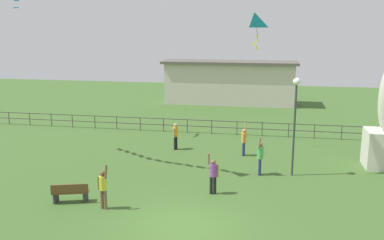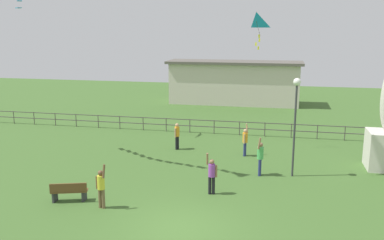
{
  "view_description": "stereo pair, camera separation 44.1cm",
  "coord_description": "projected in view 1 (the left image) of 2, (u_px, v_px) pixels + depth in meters",
  "views": [
    {
      "loc": [
        2.93,
        -13.88,
        7.12
      ],
      "look_at": [
        -0.82,
        5.97,
        2.7
      ],
      "focal_mm": 39.6,
      "sensor_mm": 36.0,
      "label": 1
    },
    {
      "loc": [
        3.36,
        -13.79,
        7.12
      ],
      "look_at": [
        -0.82,
        5.97,
        2.7
      ],
      "focal_mm": 39.6,
      "sensor_mm": 36.0,
      "label": 2
    }
  ],
  "objects": [
    {
      "name": "person_3",
      "position": [
        213.0,
        174.0,
        18.32
      ],
      "size": [
        0.5,
        0.29,
        1.86
      ],
      "color": "black",
      "rests_on": "ground_plane"
    },
    {
      "name": "waterfront_railing",
      "position": [
        222.0,
        125.0,
        28.73
      ],
      "size": [
        36.01,
        0.06,
        0.95
      ],
      "color": "#4C4742",
      "rests_on": "ground_plane"
    },
    {
      "name": "pavilion_building",
      "position": [
        229.0,
        82.0,
        40.07
      ],
      "size": [
        12.59,
        3.68,
        4.04
      ],
      "color": "beige",
      "rests_on": "ground_plane"
    },
    {
      "name": "person_0",
      "position": [
        176.0,
        135.0,
        25.07
      ],
      "size": [
        0.29,
        0.46,
        1.59
      ],
      "color": "black",
      "rests_on": "ground_plane"
    },
    {
      "name": "person_2",
      "position": [
        260.0,
        156.0,
        20.7
      ],
      "size": [
        0.31,
        0.51,
        1.96
      ],
      "color": "navy",
      "rests_on": "ground_plane"
    },
    {
      "name": "park_bench",
      "position": [
        70.0,
        192.0,
        17.47
      ],
      "size": [
        1.55,
        0.84,
        0.85
      ],
      "color": "brown",
      "rests_on": "ground_plane"
    },
    {
      "name": "person_1",
      "position": [
        103.0,
        187.0,
        16.79
      ],
      "size": [
        0.48,
        0.34,
        1.87
      ],
      "color": "brown",
      "rests_on": "ground_plane"
    },
    {
      "name": "person_4",
      "position": [
        244.0,
        140.0,
        23.87
      ],
      "size": [
        0.29,
        0.47,
        1.83
      ],
      "color": "navy",
      "rests_on": "ground_plane"
    },
    {
      "name": "kite_3",
      "position": [
        254.0,
        22.0,
        23.81
      ],
      "size": [
        1.07,
        0.92,
        2.05
      ],
      "color": "#198CD1"
    },
    {
      "name": "lamppost",
      "position": [
        295.0,
        106.0,
        20.1
      ],
      "size": [
        0.36,
        0.36,
        4.82
      ],
      "color": "#38383D",
      "rests_on": "ground_plane"
    },
    {
      "name": "ground_plane",
      "position": [
        184.0,
        228.0,
        15.38
      ],
      "size": [
        80.0,
        80.0,
        0.0
      ],
      "primitive_type": "plane",
      "color": "#3D6028"
    },
    {
      "name": "statue_monument",
      "position": [
        384.0,
        134.0,
        21.67
      ],
      "size": [
        1.77,
        1.77,
        5.85
      ],
      "color": "beige",
      "rests_on": "ground_plane"
    }
  ]
}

